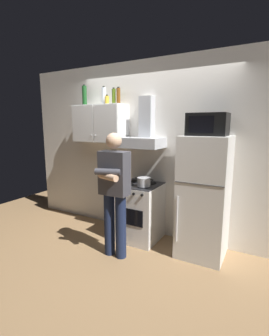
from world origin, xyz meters
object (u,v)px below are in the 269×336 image
Objects in this scene: stove_oven at (140,212)px; bottle_olive_oil at (114,96)px; bottle_spice_jar at (107,100)px; bottle_beer_brown at (118,96)px; refrigerator at (204,197)px; cooking_pot at (144,182)px; person_standing at (114,191)px; upper_cabinet at (100,124)px; range_hood at (144,134)px; microwave at (208,124)px; bottle_vodka_clear at (104,96)px; bottle_wine_green at (85,96)px.

stove_oven is 3.47× the size of bottle_olive_oil.
bottle_beer_brown reaches higher than bottle_spice_jar.
refrigerator reaches higher than cooking_pot.
stove_oven is 0.53× the size of person_standing.
stove_oven is (0.80, -0.13, -1.32)m from upper_cabinet.
bottle_olive_oil reaches higher than upper_cabinet.
upper_cabinet is 3.13× the size of cooking_pot.
upper_cabinet is 3.57× the size of bottle_olive_oil.
bottle_beer_brown is (0.09, -0.00, 0.00)m from bottle_olive_oil.
range_hood is 0.74m from bottle_beer_brown.
microwave reaches higher than stove_oven.
bottle_vodka_clear reaches higher than microwave.
person_standing is 1.54m from bottle_beer_brown.
microwave is (1.75, -0.11, -0.01)m from upper_cabinet.
bottle_vodka_clear is (-0.74, 0.16, 1.75)m from stove_oven.
upper_cabinet is 0.55m from bottle_wine_green.
refrigerator is at bearing -6.05° from bottle_olive_oil.
range_hood reaches higher than upper_cabinet.
bottle_wine_green reaches higher than microwave.
bottle_olive_oil is at bearing 163.77° from stove_oven.
bottle_vodka_clear is (-1.69, 0.16, 1.39)m from refrigerator.
bottle_spice_jar is at bearing 175.63° from refrigerator.
bottle_beer_brown is (-0.46, 0.16, 1.74)m from stove_oven.
person_standing is 1.65m from bottle_vodka_clear.
upper_cabinet is 1.88× the size of microwave.
bottle_wine_green is at bearing 176.63° from refrigerator.
bottle_spice_jar is 0.58× the size of bottle_beer_brown.
upper_cabinet is at bearing -174.71° from bottle_beer_brown.
bottle_spice_jar is (-1.60, 0.10, 0.38)m from microwave.
bottle_beer_brown reaches higher than stove_oven.
microwave is 2.11m from bottle_wine_green.
microwave is (-0.00, 0.02, 0.94)m from refrigerator.
refrigerator is (1.75, -0.12, -0.95)m from upper_cabinet.
stove_oven is 1.17m from range_hood.
stove_oven is 2.62× the size of bottle_wine_green.
bottle_vodka_clear reaches higher than stove_oven.
bottle_vodka_clear reaches higher than refrigerator.
refrigerator is at bearing -6.32° from bottle_beer_brown.
refrigerator is 4.80× the size of bottle_wine_green.
bottle_beer_brown is 0.90× the size of bottle_vodka_clear.
upper_cabinet is 1.03× the size of stove_oven.
bottle_vodka_clear is at bearing 162.25° from cooking_pot.
bottle_olive_oil is (0.25, 0.03, 0.42)m from upper_cabinet.
upper_cabinet is 0.44m from bottle_vodka_clear.
person_standing is at bearing -50.42° from bottle_spice_jar.
bottle_olive_oil is (-0.55, 0.03, 0.57)m from range_hood.
cooking_pot is 1.94× the size of bottle_spice_jar.
person_standing reaches higher than stove_oven.
bottle_olive_oil is at bearing 123.07° from person_standing.
bottle_wine_green reaches higher than cooking_pot.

